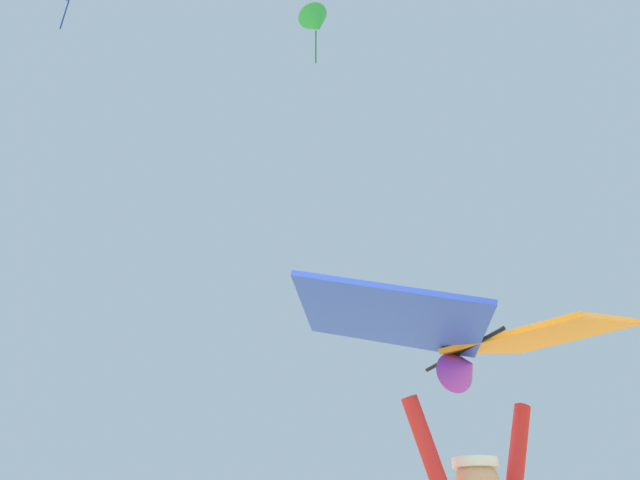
{
  "coord_description": "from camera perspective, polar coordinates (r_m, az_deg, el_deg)",
  "views": [
    {
      "loc": [
        -2.28,
        -2.18,
        1.21
      ],
      "look_at": [
        0.34,
        1.15,
        3.5
      ],
      "focal_mm": 31.72,
      "sensor_mm": 36.0,
      "label": 1
    }
  ],
  "objects": [
    {
      "name": "held_stunt_kite",
      "position": [
        3.38,
        14.83,
        -9.26
      ],
      "size": [
        2.11,
        1.44,
        0.44
      ],
      "color": "black"
    },
    {
      "name": "distant_kite_green_low_left",
      "position": [
        26.41,
        -0.41,
        21.07
      ],
      "size": [
        1.69,
        1.79,
        3.15
      ],
      "color": "green"
    }
  ]
}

